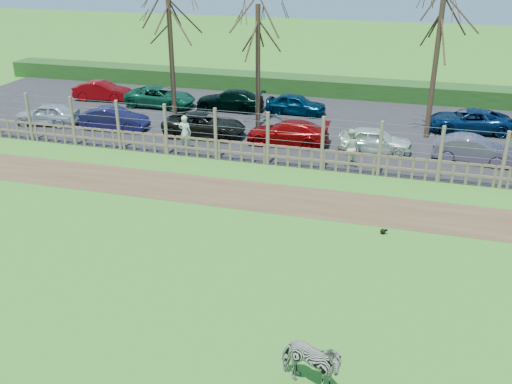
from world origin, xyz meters
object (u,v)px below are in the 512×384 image
(car_4, at_px, (375,140))
(car_7, at_px, (102,91))
(visitor_a, at_px, (185,133))
(car_3, at_px, (288,133))
(car_8, at_px, (160,97))
(visitor_b, at_px, (350,147))
(car_12, at_px, (468,121))
(car_1, at_px, (115,119))
(car_2, at_px, (204,125))
(car_10, at_px, (296,104))
(car_5, at_px, (474,150))
(tree_right, at_px, (439,35))
(car_9, at_px, (230,100))
(tree_left, at_px, (169,21))
(crow, at_px, (383,231))
(tree_mid, at_px, (258,37))
(car_0, at_px, (47,114))
(zebra, at_px, (310,364))

(car_4, relative_size, car_7, 0.97)
(car_7, bearing_deg, car_4, -110.68)
(visitor_a, bearing_deg, car_3, -155.82)
(car_8, bearing_deg, visitor_b, -118.59)
(car_4, xyz_separation_m, car_12, (4.52, 4.60, 0.00))
(car_1, xyz_separation_m, car_2, (5.07, 0.27, 0.00))
(visitor_b, relative_size, car_1, 0.47)
(car_10, bearing_deg, car_5, -117.79)
(visitor_b, xyz_separation_m, car_10, (-4.10, 7.50, -0.26))
(visitor_a, bearing_deg, tree_right, -156.17)
(car_4, xyz_separation_m, car_9, (-9.09, 5.17, 0.00))
(car_2, distance_m, car_4, 8.81)
(tree_left, distance_m, car_12, 16.67)
(visitor_b, relative_size, car_9, 0.42)
(crow, bearing_deg, car_8, 137.84)
(car_7, relative_size, car_9, 0.88)
(tree_mid, bearing_deg, car_0, -165.71)
(tree_left, xyz_separation_m, crow, (12.14, -9.90, -5.51))
(tree_mid, xyz_separation_m, car_4, (6.59, -2.49, -4.23))
(car_0, xyz_separation_m, car_12, (22.44, 5.00, 0.00))
(car_3, bearing_deg, car_9, -141.31)
(tree_left, distance_m, car_1, 5.96)
(tree_left, bearing_deg, tree_right, 6.34)
(visitor_b, bearing_deg, tree_left, -26.05)
(car_7, bearing_deg, car_8, -99.63)
(zebra, bearing_deg, car_2, 42.92)
(car_9, bearing_deg, tree_right, 80.11)
(car_3, bearing_deg, visitor_a, -68.95)
(car_10, bearing_deg, car_2, 147.05)
(visitor_a, bearing_deg, car_9, -89.68)
(tree_mid, xyz_separation_m, zebra, (6.55, -19.03, -4.18))
(car_10, bearing_deg, car_0, 116.26)
(car_10, xyz_separation_m, car_12, (9.58, -0.76, 0.00))
(tree_right, distance_m, zebra, 20.20)
(car_8, xyz_separation_m, car_9, (4.35, 0.46, 0.00))
(visitor_b, relative_size, car_2, 0.40)
(visitor_a, bearing_deg, tree_left, -60.65)
(car_7, height_order, car_9, same)
(car_2, height_order, car_4, same)
(car_4, bearing_deg, car_3, 88.41)
(car_0, relative_size, car_8, 0.82)
(car_3, relative_size, car_7, 1.14)
(car_8, relative_size, car_12, 1.00)
(tree_left, xyz_separation_m, car_5, (15.58, -1.65, -4.98))
(tree_mid, relative_size, car_4, 1.94)
(tree_left, height_order, car_7, tree_left)
(crow, height_order, car_5, car_5)
(car_0, bearing_deg, car_5, 83.55)
(car_7, bearing_deg, car_12, -95.85)
(car_9, bearing_deg, car_1, -40.69)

